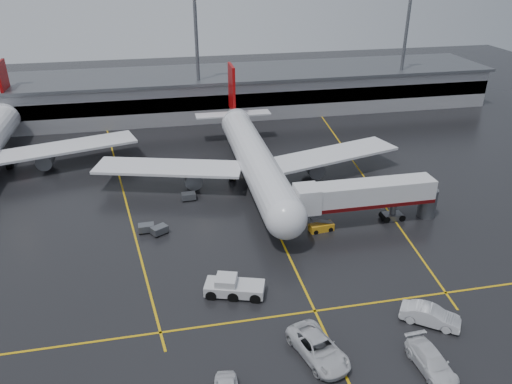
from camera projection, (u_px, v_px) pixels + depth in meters
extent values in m
plane|color=black|center=(267.00, 210.00, 69.77)|extent=(220.00, 220.00, 0.00)
cube|color=gold|center=(267.00, 210.00, 69.77)|extent=(0.25, 90.00, 0.02)
cube|color=gold|center=(315.00, 311.00, 50.47)|extent=(60.00, 0.25, 0.02)
cube|color=gold|center=(123.00, 192.00, 74.92)|extent=(9.99, 69.35, 0.02)
cube|color=gold|center=(360.00, 171.00, 81.79)|extent=(7.57, 69.64, 0.02)
cube|color=gray|center=(219.00, 93.00, 110.09)|extent=(120.00, 18.00, 8.00)
cube|color=black|center=(225.00, 102.00, 102.15)|extent=(120.00, 0.40, 3.00)
cube|color=#595B60|center=(219.00, 74.00, 108.17)|extent=(122.00, 19.00, 0.60)
cylinder|color=#595B60|center=(197.00, 61.00, 100.14)|extent=(0.70, 0.70, 25.00)
cylinder|color=#595B60|center=(404.00, 52.00, 108.27)|extent=(0.70, 0.70, 25.00)
cylinder|color=silver|center=(256.00, 161.00, 74.92)|extent=(5.20, 36.00, 5.20)
sphere|color=silver|center=(286.00, 218.00, 59.13)|extent=(5.20, 5.20, 5.20)
cone|color=silver|center=(233.00, 115.00, 93.07)|extent=(4.94, 8.00, 4.94)
cube|color=#950506|center=(232.00, 88.00, 91.76)|extent=(0.50, 5.50, 8.50)
cube|color=silver|center=(233.00, 114.00, 92.98)|extent=(14.00, 3.00, 0.25)
cube|color=silver|center=(168.00, 167.00, 74.68)|extent=(22.80, 11.83, 0.40)
cube|color=silver|center=(333.00, 154.00, 79.38)|extent=(22.80, 11.83, 0.40)
cylinder|color=#595B60|center=(193.00, 177.00, 75.06)|extent=(2.60, 4.50, 2.60)
cylinder|color=#595B60|center=(313.00, 166.00, 78.49)|extent=(2.60, 4.50, 2.60)
cylinder|color=#595B60|center=(279.00, 229.00, 63.19)|extent=(0.56, 0.56, 2.00)
cylinder|color=#595B60|center=(232.00, 174.00, 78.39)|extent=(0.56, 0.56, 2.00)
cylinder|color=#595B60|center=(271.00, 171.00, 79.55)|extent=(0.56, 0.56, 2.00)
cylinder|color=black|center=(279.00, 232.00, 63.43)|extent=(0.40, 1.10, 1.10)
cylinder|color=black|center=(232.00, 176.00, 78.59)|extent=(1.00, 1.40, 1.40)
cylinder|color=black|center=(271.00, 173.00, 79.75)|extent=(1.00, 1.40, 1.40)
cone|color=silver|center=(9.00, 110.00, 96.00)|extent=(4.94, 8.00, 4.94)
cube|color=#950506|center=(4.00, 84.00, 94.70)|extent=(0.50, 5.50, 8.50)
cube|color=silver|center=(9.00, 109.00, 95.91)|extent=(14.00, 3.00, 0.25)
cube|color=silver|center=(68.00, 147.00, 82.31)|extent=(22.80, 11.83, 0.40)
cylinder|color=#595B60|center=(46.00, 159.00, 81.43)|extent=(2.60, 4.50, 2.60)
cylinder|color=#595B60|center=(9.00, 163.00, 82.49)|extent=(0.56, 0.56, 2.00)
cylinder|color=black|center=(10.00, 165.00, 82.69)|extent=(1.00, 1.40, 1.40)
cube|color=silver|center=(367.00, 193.00, 64.72)|extent=(18.00, 3.20, 3.00)
cube|color=#4B0708|center=(366.00, 202.00, 65.30)|extent=(18.00, 3.30, 0.50)
cube|color=silver|center=(307.00, 199.00, 63.24)|extent=(3.00, 3.40, 3.30)
cylinder|color=#595B60|center=(393.00, 210.00, 66.73)|extent=(0.80, 0.80, 3.00)
cube|color=#595B60|center=(392.00, 216.00, 67.20)|extent=(2.60, 1.60, 0.90)
cylinder|color=#595B60|center=(428.00, 203.00, 67.41)|extent=(2.40, 2.40, 4.00)
cylinder|color=black|center=(384.00, 217.00, 67.00)|extent=(0.90, 1.80, 0.90)
cylinder|color=black|center=(400.00, 216.00, 67.40)|extent=(0.90, 1.80, 0.90)
cube|color=silver|center=(235.00, 288.00, 52.58)|extent=(6.72, 4.30, 1.07)
cube|color=silver|center=(226.00, 281.00, 52.27)|extent=(2.70, 2.70, 0.89)
cube|color=black|center=(226.00, 281.00, 52.27)|extent=(2.43, 2.43, 0.80)
cylinder|color=black|center=(213.00, 289.00, 52.95)|extent=(1.93, 2.91, 1.16)
cylinder|color=black|center=(235.00, 290.00, 52.72)|extent=(1.93, 2.91, 1.16)
cylinder|color=black|center=(256.00, 292.00, 52.49)|extent=(1.93, 2.91, 1.16)
cube|color=orange|center=(321.00, 227.00, 64.55)|extent=(3.32, 1.72, 0.97)
cube|color=#595B60|center=(322.00, 221.00, 64.14)|extent=(3.13, 1.18, 1.11)
cylinder|color=black|center=(314.00, 230.00, 64.34)|extent=(0.81, 1.56, 0.62)
cylinder|color=black|center=(328.00, 227.00, 64.96)|extent=(0.81, 1.56, 0.62)
imported|color=silver|center=(318.00, 348.00, 44.50)|extent=(4.98, 7.58, 1.94)
imported|color=silver|center=(431.00, 362.00, 43.16)|extent=(2.76, 6.18, 1.76)
imported|color=silver|center=(430.00, 316.00, 48.45)|extent=(5.80, 4.95, 1.88)
cube|color=#595B60|center=(160.00, 230.00, 63.68)|extent=(2.38, 2.14, 0.90)
cylinder|color=black|center=(157.00, 236.00, 63.07)|extent=(0.40, 0.20, 0.40)
cylinder|color=black|center=(167.00, 232.00, 64.04)|extent=(0.40, 0.20, 0.40)
cylinder|color=black|center=(152.00, 233.00, 63.74)|extent=(0.40, 0.20, 0.40)
cylinder|color=black|center=(163.00, 229.00, 64.70)|extent=(0.40, 0.20, 0.40)
cube|color=#595B60|center=(146.00, 228.00, 64.14)|extent=(2.02, 1.34, 0.90)
cylinder|color=black|center=(140.00, 233.00, 63.75)|extent=(0.40, 0.20, 0.40)
cylinder|color=black|center=(153.00, 232.00, 64.07)|extent=(0.40, 0.20, 0.40)
cylinder|color=black|center=(140.00, 229.00, 64.63)|extent=(0.40, 0.20, 0.40)
cylinder|color=black|center=(153.00, 228.00, 64.94)|extent=(0.40, 0.20, 0.40)
cube|color=#595B60|center=(189.00, 196.00, 72.23)|extent=(2.04, 1.37, 0.90)
cylinder|color=black|center=(184.00, 201.00, 71.83)|extent=(0.40, 0.20, 0.40)
cylinder|color=black|center=(195.00, 200.00, 72.17)|extent=(0.40, 0.20, 0.40)
cylinder|color=black|center=(183.00, 198.00, 72.70)|extent=(0.40, 0.20, 0.40)
cylinder|color=black|center=(194.00, 197.00, 73.04)|extent=(0.40, 0.20, 0.40)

